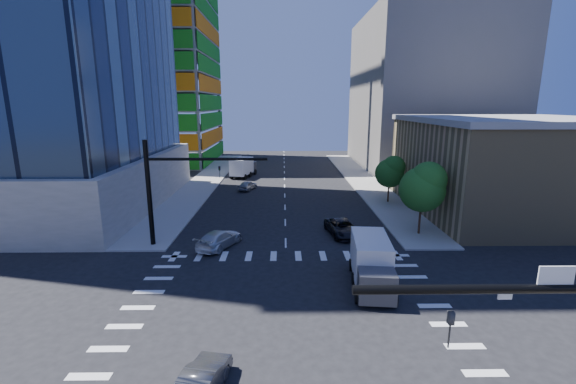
{
  "coord_description": "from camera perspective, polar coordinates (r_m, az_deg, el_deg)",
  "views": [
    {
      "loc": [
        -0.19,
        -20.14,
        12.01
      ],
      "look_at": [
        0.16,
        8.0,
        5.54
      ],
      "focal_mm": 24.0,
      "sensor_mm": 36.0,
      "label": 1
    }
  ],
  "objects": [
    {
      "name": "commercial_building",
      "position": [
        49.55,
        29.91,
        3.45
      ],
      "size": [
        20.5,
        22.5,
        10.6
      ],
      "color": "#938155",
      "rests_on": "ground"
    },
    {
      "name": "tree_north",
      "position": [
        48.54,
        15.0,
        2.99
      ],
      "size": [
        3.54,
        3.52,
        5.78
      ],
      "color": "#382316",
      "rests_on": "sidewalk_ne"
    },
    {
      "name": "signal_mast_nw",
      "position": [
        33.76,
        -17.59,
        1.2
      ],
      "size": [
        10.2,
        0.4,
        9.0
      ],
      "color": "black",
      "rests_on": "sidewalk_nw"
    },
    {
      "name": "bg_building_ne",
      "position": [
        79.93,
        19.75,
        13.63
      ],
      "size": [
        24.0,
        30.0,
        28.0
      ],
      "primitive_type": "cube",
      "color": "slate",
      "rests_on": "ground"
    },
    {
      "name": "car_sb_mid",
      "position": [
        55.09,
        -6.0,
        0.98
      ],
      "size": [
        2.76,
        4.19,
        1.33
      ],
      "primitive_type": "imported",
      "rotation": [
        0.0,
        0.0,
        2.81
      ],
      "color": "#999CA0",
      "rests_on": "ground"
    },
    {
      "name": "car_sb_near",
      "position": [
        33.67,
        -10.15,
        -6.84
      ],
      "size": [
        3.96,
        5.44,
        1.46
      ],
      "primitive_type": "imported",
      "rotation": [
        0.0,
        0.0,
        2.71
      ],
      "color": "silver",
      "rests_on": "ground"
    },
    {
      "name": "sidewalk_ne",
      "position": [
        62.61,
        11.0,
        1.71
      ],
      "size": [
        5.0,
        60.0,
        0.15
      ],
      "primitive_type": "cube",
      "color": "#9B9893",
      "rests_on": "ground"
    },
    {
      "name": "car_sb_cross",
      "position": [
        18.24,
        -12.76,
        -25.85
      ],
      "size": [
        2.17,
        4.31,
        1.36
      ],
      "primitive_type": "imported",
      "rotation": [
        0.0,
        0.0,
        2.96
      ],
      "color": "#46474B",
      "rests_on": "ground"
    },
    {
      "name": "car_nb_far",
      "position": [
        36.4,
        8.06,
        -5.27
      ],
      "size": [
        3.22,
        5.48,
        1.43
      ],
      "primitive_type": "imported",
      "rotation": [
        0.0,
        0.0,
        0.17
      ],
      "color": "black",
      "rests_on": "ground"
    },
    {
      "name": "box_truck_near",
      "position": [
        26.61,
        12.33,
        -10.91
      ],
      "size": [
        3.11,
        6.19,
        3.13
      ],
      "rotation": [
        0.0,
        0.0,
        -0.1
      ],
      "color": "black",
      "rests_on": "ground"
    },
    {
      "name": "sidewalk_nw",
      "position": [
        62.54,
        -12.06,
        1.65
      ],
      "size": [
        5.0,
        60.0,
        0.15
      ],
      "primitive_type": "cube",
      "color": "#9B9893",
      "rests_on": "ground"
    },
    {
      "name": "road_markings",
      "position": [
        23.45,
        -0.15,
        -17.86
      ],
      "size": [
        20.0,
        20.0,
        0.01
      ],
      "primitive_type": "cube",
      "color": "silver",
      "rests_on": "ground"
    },
    {
      "name": "box_truck_far",
      "position": [
        65.31,
        -6.55,
        3.53
      ],
      "size": [
        4.14,
        6.59,
        3.21
      ],
      "rotation": [
        0.0,
        0.0,
        2.87
      ],
      "color": "black",
      "rests_on": "ground"
    },
    {
      "name": "construction_building",
      "position": [
        87.38,
        -20.19,
        20.49
      ],
      "size": [
        25.16,
        34.5,
        70.6
      ],
      "color": "gray",
      "rests_on": "ground"
    },
    {
      "name": "ground",
      "position": [
        23.45,
        -0.15,
        -17.87
      ],
      "size": [
        160.0,
        160.0,
        0.0
      ],
      "primitive_type": "plane",
      "color": "black",
      "rests_on": "ground"
    },
    {
      "name": "tree_south",
      "position": [
        37.11,
        19.52,
        0.81
      ],
      "size": [
        4.16,
        4.16,
        6.82
      ],
      "color": "#382316",
      "rests_on": "sidewalk_ne"
    }
  ]
}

